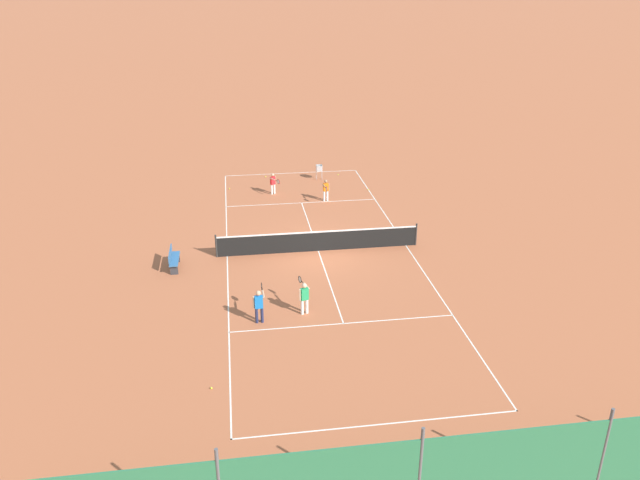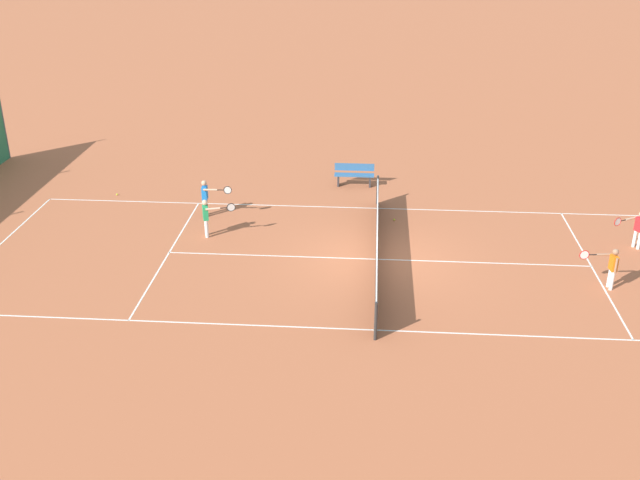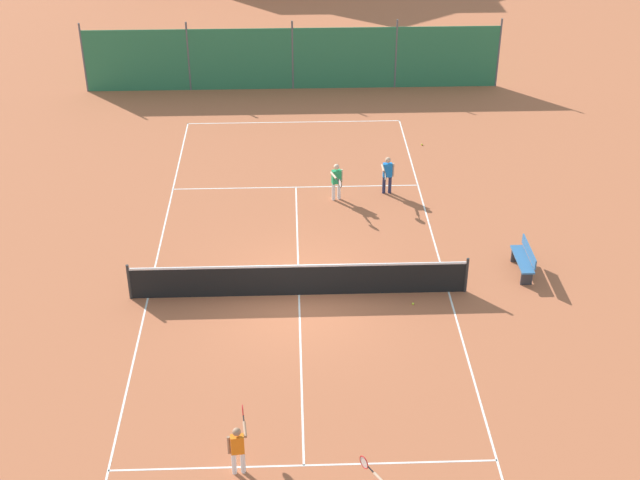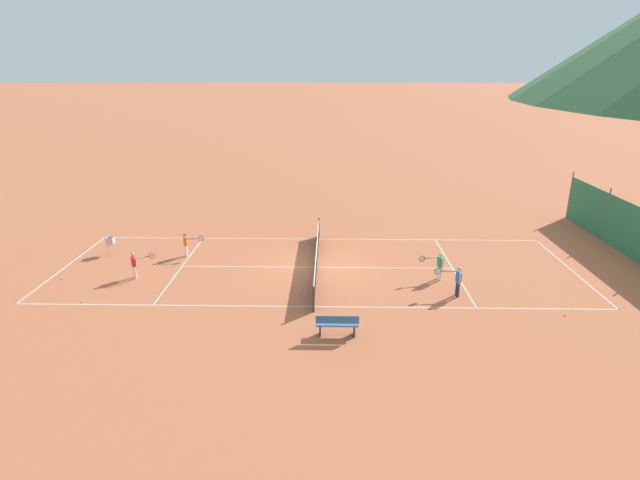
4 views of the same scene
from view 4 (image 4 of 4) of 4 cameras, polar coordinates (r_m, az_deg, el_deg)
The scene contains 15 objects.
ground_plane at distance 23.59m, azimuth -0.38°, elevation -3.14°, with size 600.00×600.00×0.00m, color #B7603D.
court_line_markings at distance 23.59m, azimuth -0.38°, elevation -3.13°, with size 8.25×23.85×0.01m.
tennis_net at distance 23.40m, azimuth -0.38°, elevation -2.01°, with size 9.18×0.08×1.06m.
player_far_service at distance 23.65m, azimuth -20.41°, elevation -2.48°, with size 0.51×1.03×1.23m.
player_near_baseline at distance 21.20m, azimuth 15.41°, elevation -4.32°, with size 0.44×1.06×1.29m.
player_near_service at distance 25.60m, azimuth -15.00°, elevation -0.30°, with size 0.41×1.03×1.22m.
player_far_baseline at distance 22.62m, azimuth 13.47°, elevation -2.68°, with size 0.41×1.09×1.26m.
tennis_ball_by_net_left at distance 28.69m, azimuth -22.88°, elevation -0.51°, with size 0.07×0.07×0.07m, color #CCE033.
tennis_ball_near_corner at distance 20.81m, azimuth -2.24°, elevation -6.22°, with size 0.07×0.07×0.07m, color #CCE033.
tennis_ball_alley_left at distance 25.06m, azimuth -27.38°, elevation -3.95°, with size 0.07×0.07×0.07m, color #CCE033.
tennis_ball_mid_court at distance 28.69m, azimuth -16.29°, elevation 0.25°, with size 0.07×0.07×0.07m, color #CCE033.
tennis_ball_service_box at distance 22.35m, azimuth -25.48°, elevation -6.34°, with size 0.07×0.07×0.07m, color #CCE033.
tennis_ball_far_corner at distance 21.31m, azimuth 26.20°, elevation -7.69°, with size 0.07×0.07×0.07m, color #CCE033.
ball_hopper at distance 27.12m, azimuth -22.85°, elevation -0.20°, with size 0.36×0.36×0.89m.
courtside_bench at distance 17.65m, azimuth 1.98°, elevation -9.62°, with size 0.36×1.50×0.84m.
Camera 4 is at (21.82, 0.60, 8.93)m, focal length 28.00 mm.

